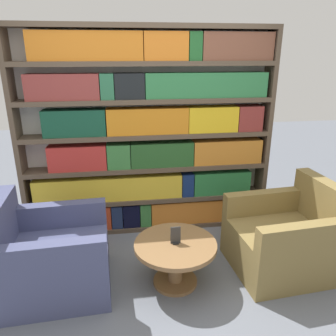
{
  "coord_description": "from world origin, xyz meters",
  "views": [
    {
      "loc": [
        -0.28,
        -2.33,
        2.01
      ],
      "look_at": [
        0.14,
        0.6,
        0.96
      ],
      "focal_mm": 35.0,
      "sensor_mm": 36.0,
      "label": 1
    }
  ],
  "objects": [
    {
      "name": "table_sign",
      "position": [
        0.14,
        0.13,
        0.49
      ],
      "size": [
        0.09,
        0.06,
        0.16
      ],
      "color": "black",
      "rests_on": "coffee_table"
    },
    {
      "name": "coffee_table",
      "position": [
        0.14,
        0.13,
        0.3
      ],
      "size": [
        0.74,
        0.74,
        0.42
      ],
      "color": "brown",
      "rests_on": "ground_plane"
    },
    {
      "name": "armchair_right",
      "position": [
        1.24,
        0.22,
        0.3
      ],
      "size": [
        1.0,
        0.89,
        0.87
      ],
      "rotation": [
        0.0,
        0.0,
        -1.49
      ],
      "color": "olive",
      "rests_on": "ground_plane"
    },
    {
      "name": "bookshelf",
      "position": [
        0.03,
        1.23,
        1.13
      ],
      "size": [
        2.79,
        0.3,
        2.28
      ],
      "color": "silver",
      "rests_on": "ground_plane"
    },
    {
      "name": "armchair_left",
      "position": [
        -0.96,
        0.22,
        0.3
      ],
      "size": [
        0.98,
        0.86,
        0.87
      ],
      "rotation": [
        0.0,
        0.0,
        1.62
      ],
      "color": "#42476B",
      "rests_on": "ground_plane"
    },
    {
      "name": "ground_plane",
      "position": [
        0.0,
        0.0,
        0.0
      ],
      "size": [
        14.0,
        14.0,
        0.0
      ],
      "primitive_type": "plane",
      "color": "slate"
    }
  ]
}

